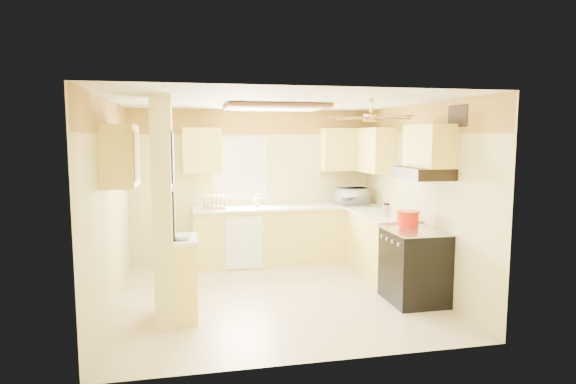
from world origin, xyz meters
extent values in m
plane|color=beige|center=(0.00, 0.00, 0.00)|extent=(4.00, 4.00, 0.00)
plane|color=white|center=(0.00, 0.00, 2.50)|extent=(4.00, 4.00, 0.00)
plane|color=#DED187|center=(0.00, 1.90, 1.25)|extent=(4.00, 0.00, 4.00)
plane|color=#DED187|center=(0.00, -1.90, 1.25)|extent=(4.00, 0.00, 4.00)
plane|color=#DED187|center=(-2.00, 0.00, 1.25)|extent=(0.00, 3.80, 3.80)
plane|color=#DED187|center=(2.00, 0.00, 1.25)|extent=(0.00, 3.80, 3.80)
cube|color=#ECBF45|center=(0.00, 1.88, 2.30)|extent=(4.00, 0.02, 0.40)
cube|color=#DED187|center=(-1.35, -0.55, 1.25)|extent=(0.20, 0.70, 2.50)
cube|color=#FFEC6B|center=(-1.13, -0.55, 0.45)|extent=(0.25, 0.55, 0.90)
cube|color=silver|center=(-1.13, -0.55, 0.92)|extent=(0.28, 0.58, 0.04)
cube|color=#FFEC6B|center=(0.50, 1.60, 0.45)|extent=(3.00, 0.60, 0.90)
cube|color=#FFEC6B|center=(1.70, 0.60, 0.45)|extent=(0.60, 1.40, 0.90)
cube|color=silver|center=(0.50, 1.59, 0.92)|extent=(3.04, 0.64, 0.04)
cube|color=silver|center=(1.69, 0.60, 0.92)|extent=(0.64, 1.44, 0.04)
cube|color=white|center=(-0.25, 1.29, 0.43)|extent=(0.58, 0.02, 0.80)
cube|color=white|center=(-0.25, 1.89, 1.55)|extent=(0.92, 0.02, 1.02)
cube|color=white|center=(-0.25, 1.89, 1.55)|extent=(0.80, 0.02, 0.90)
cube|color=#FFEC6B|center=(-0.85, 1.72, 1.85)|extent=(0.60, 0.35, 0.70)
cube|color=#FFEC6B|center=(1.55, 1.72, 1.85)|extent=(0.90, 0.35, 0.70)
cube|color=#FFEC6B|center=(1.82, 1.25, 1.85)|extent=(0.35, 1.00, 0.70)
cube|color=#FFEC6B|center=(-1.82, -0.25, 1.85)|extent=(0.35, 0.75, 0.70)
cube|color=#FFEC6B|center=(1.82, -0.55, 1.95)|extent=(0.35, 0.76, 0.52)
cube|color=black|center=(1.67, -0.55, 0.45)|extent=(0.65, 0.76, 0.90)
cube|color=silver|center=(1.67, -0.55, 0.91)|extent=(0.66, 0.77, 0.02)
cylinder|color=silver|center=(1.34, -0.80, 0.80)|extent=(0.03, 0.05, 0.05)
cylinder|color=silver|center=(1.34, -0.63, 0.80)|extent=(0.03, 0.05, 0.05)
cylinder|color=silver|center=(1.34, -0.47, 0.80)|extent=(0.03, 0.05, 0.05)
cylinder|color=silver|center=(1.34, -0.30, 0.80)|extent=(0.03, 0.05, 0.05)
cube|color=black|center=(1.74, -0.55, 1.62)|extent=(0.50, 0.76, 0.14)
cube|color=black|center=(-1.24, -0.55, 1.85)|extent=(0.02, 0.42, 0.57)
cube|color=white|center=(-1.23, -0.55, 1.85)|extent=(0.01, 0.37, 0.52)
cube|color=black|center=(-1.24, -0.55, 1.20)|extent=(0.02, 0.42, 0.57)
cube|color=yellow|center=(-1.23, -0.55, 1.20)|extent=(0.01, 0.37, 0.52)
cube|color=brown|center=(0.10, 0.50, 2.46)|extent=(1.35, 0.95, 0.06)
cube|color=white|center=(0.10, 0.50, 2.44)|extent=(1.15, 0.75, 0.02)
cylinder|color=gold|center=(1.00, -0.70, 2.42)|extent=(0.04, 0.04, 0.16)
cylinder|color=gold|center=(1.00, -0.70, 2.28)|extent=(0.18, 0.18, 0.08)
cube|color=brown|center=(1.30, -0.59, 2.28)|extent=(0.55, 0.28, 0.01)
cube|color=brown|center=(0.89, -0.40, 2.28)|extent=(0.28, 0.55, 0.01)
cube|color=brown|center=(0.70, -0.81, 2.28)|extent=(0.55, 0.28, 0.01)
cube|color=brown|center=(1.11, -1.00, 2.28)|extent=(0.28, 0.55, 0.01)
cube|color=black|center=(1.98, -0.90, 2.30)|extent=(0.02, 0.40, 0.25)
imported|color=white|center=(1.59, 1.57, 1.08)|extent=(0.51, 0.36, 0.27)
imported|color=white|center=(-1.15, -0.66, 0.97)|extent=(0.22, 0.22, 0.05)
cylinder|color=red|center=(1.69, -0.30, 1.00)|extent=(0.28, 0.28, 0.18)
cylinder|color=red|center=(1.69, -0.30, 1.10)|extent=(0.30, 0.30, 0.02)
cylinder|color=silver|center=(1.66, 0.31, 1.03)|extent=(0.13, 0.13, 0.17)
cylinder|color=black|center=(1.66, 0.31, 1.12)|extent=(0.09, 0.09, 0.03)
cube|color=tan|center=(-0.68, 1.58, 0.96)|extent=(0.38, 0.30, 0.04)
cube|color=tan|center=(-0.83, 1.58, 1.04)|extent=(0.02, 0.24, 0.21)
cube|color=tan|center=(-0.77, 1.58, 1.04)|extent=(0.02, 0.24, 0.21)
cube|color=tan|center=(-0.71, 1.58, 1.04)|extent=(0.02, 0.24, 0.21)
cube|color=tan|center=(-0.65, 1.58, 1.04)|extent=(0.02, 0.24, 0.21)
cube|color=tan|center=(-0.59, 1.58, 1.04)|extent=(0.02, 0.24, 0.21)
cube|color=tan|center=(-0.53, 1.58, 1.04)|extent=(0.02, 0.24, 0.21)
cylinder|color=white|center=(-0.77, 1.58, 1.04)|extent=(0.01, 0.21, 0.21)
cylinder|color=white|center=(-0.65, 1.58, 1.04)|extent=(0.01, 0.21, 0.21)
cylinder|color=white|center=(0.00, 1.66, 1.01)|extent=(0.11, 0.11, 0.13)
cylinder|color=tan|center=(0.02, 1.66, 1.05)|extent=(0.01, 0.01, 0.21)
cylinder|color=tan|center=(0.00, 1.68, 1.05)|extent=(0.01, 0.01, 0.21)
cylinder|color=tan|center=(-0.02, 1.66, 1.05)|extent=(0.01, 0.01, 0.21)
cylinder|color=tan|center=(0.00, 1.64, 1.05)|extent=(0.01, 0.01, 0.21)
camera|label=1|loc=(-1.08, -5.97, 2.07)|focal=30.00mm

